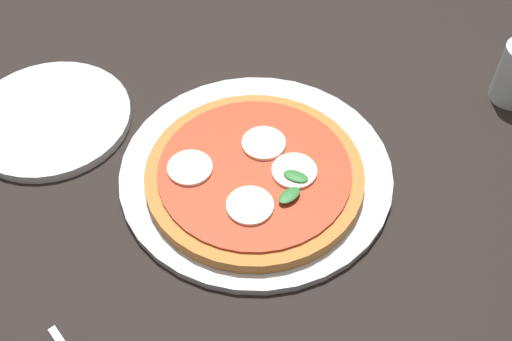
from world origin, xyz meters
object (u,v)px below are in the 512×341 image
dining_table (232,234)px  serving_tray (256,172)px  pizza (254,175)px  plate_white (50,118)px

dining_table → serving_tray: serving_tray is taller
dining_table → serving_tray: size_ratio=3.25×
dining_table → serving_tray: 0.11m
pizza → plate_white: size_ratio=1.24×
plate_white → serving_tray: bearing=78.8°
plate_white → pizza: bearing=75.6°
plate_white → dining_table: bearing=69.8°
pizza → plate_white: bearing=-104.4°
dining_table → plate_white: 0.32m
dining_table → plate_white: (-0.11, -0.29, 0.10)m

